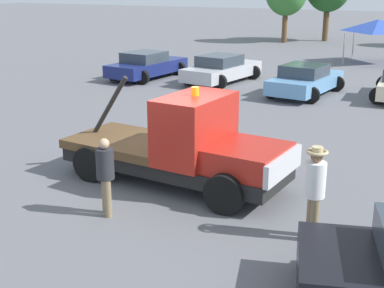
# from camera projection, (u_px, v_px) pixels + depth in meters

# --- Properties ---
(ground_plane) EXTENTS (160.00, 160.00, 0.00)m
(ground_plane) POSITION_uv_depth(u_px,v_px,m) (174.00, 182.00, 13.15)
(ground_plane) COLOR slate
(tow_truck) EXTENTS (5.83, 2.59, 2.51)m
(tow_truck) POSITION_uv_depth(u_px,v_px,m) (186.00, 148.00, 12.69)
(tow_truck) COLOR black
(tow_truck) RESTS_ON ground
(person_near_truck) EXTENTS (0.41, 0.41, 1.85)m
(person_near_truck) POSITION_uv_depth(u_px,v_px,m) (315.00, 185.00, 9.98)
(person_near_truck) COLOR #847051
(person_near_truck) RESTS_ON ground
(person_at_hood) EXTENTS (0.37, 0.37, 1.69)m
(person_at_hood) POSITION_uv_depth(u_px,v_px,m) (105.00, 171.00, 11.04)
(person_at_hood) COLOR #847051
(person_at_hood) RESTS_ON ground
(parked_car_navy) EXTENTS (2.84, 4.77, 1.34)m
(parked_car_navy) POSITION_uv_depth(u_px,v_px,m) (147.00, 65.00, 26.88)
(parked_car_navy) COLOR navy
(parked_car_navy) RESTS_ON ground
(parked_car_silver) EXTENTS (2.90, 4.89, 1.34)m
(parked_car_silver) POSITION_uv_depth(u_px,v_px,m) (222.00, 69.00, 25.73)
(parked_car_silver) COLOR #B7B7BC
(parked_car_silver) RESTS_ON ground
(parked_car_skyblue) EXTENTS (2.83, 4.60, 1.34)m
(parked_car_skyblue) POSITION_uv_depth(u_px,v_px,m) (305.00, 80.00, 22.90)
(parked_car_skyblue) COLOR #669ED1
(parked_car_skyblue) RESTS_ON ground
(canopy_tent_blue) EXTENTS (3.24, 3.24, 2.56)m
(canopy_tent_blue) POSITION_uv_depth(u_px,v_px,m) (378.00, 26.00, 31.31)
(canopy_tent_blue) COLOR #9E9EA3
(canopy_tent_blue) RESTS_ON ground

